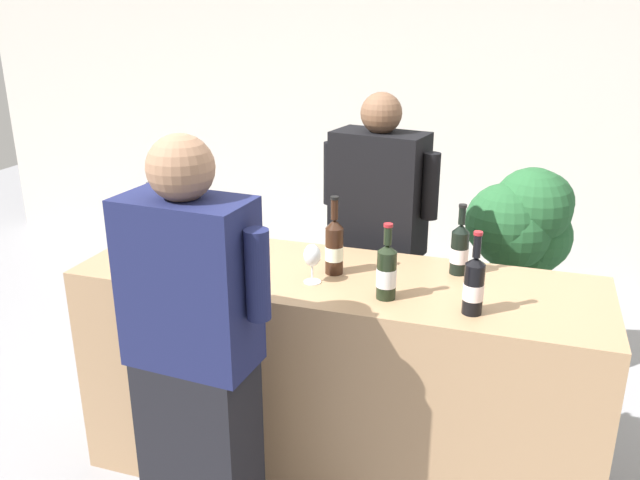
# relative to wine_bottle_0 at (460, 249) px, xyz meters

# --- Properties ---
(ground_plane) EXTENTS (12.00, 12.00, 0.00)m
(ground_plane) POSITION_rel_wine_bottle_0_xyz_m (-0.49, -0.18, -1.11)
(ground_plane) COLOR gray
(wall_back) EXTENTS (8.00, 0.10, 2.80)m
(wall_back) POSITION_rel_wine_bottle_0_xyz_m (-0.49, 2.42, 0.29)
(wall_back) COLOR beige
(wall_back) RESTS_ON ground_plane
(counter) EXTENTS (2.23, 0.68, 1.00)m
(counter) POSITION_rel_wine_bottle_0_xyz_m (-0.49, -0.18, -0.61)
(counter) COLOR #9E7A56
(counter) RESTS_ON ground_plane
(wine_bottle_0) EXTENTS (0.08, 0.08, 0.31)m
(wine_bottle_0) POSITION_rel_wine_bottle_0_xyz_m (0.00, 0.00, 0.00)
(wine_bottle_0) COLOR black
(wine_bottle_0) RESTS_ON counter
(wine_bottle_1) EXTENTS (0.07, 0.07, 0.33)m
(wine_bottle_1) POSITION_rel_wine_bottle_0_xyz_m (-1.43, -0.05, 0.01)
(wine_bottle_1) COLOR black
(wine_bottle_1) RESTS_ON counter
(wine_bottle_2) EXTENTS (0.08, 0.08, 0.34)m
(wine_bottle_2) POSITION_rel_wine_bottle_0_xyz_m (-0.50, -0.16, 0.01)
(wine_bottle_2) COLOR black
(wine_bottle_2) RESTS_ON counter
(wine_bottle_3) EXTENTS (0.08, 0.08, 0.34)m
(wine_bottle_3) POSITION_rel_wine_bottle_0_xyz_m (-1.35, -0.20, 0.01)
(wine_bottle_3) COLOR black
(wine_bottle_3) RESTS_ON counter
(wine_bottle_4) EXTENTS (0.08, 0.08, 0.30)m
(wine_bottle_4) POSITION_rel_wine_bottle_0_xyz_m (-0.24, -0.34, 0.00)
(wine_bottle_4) COLOR black
(wine_bottle_4) RESTS_ON counter
(wine_bottle_5) EXTENTS (0.08, 0.08, 0.32)m
(wine_bottle_5) POSITION_rel_wine_bottle_0_xyz_m (0.10, -0.37, 0.00)
(wine_bottle_5) COLOR black
(wine_bottle_5) RESTS_ON counter
(wine_glass) EXTENTS (0.07, 0.07, 0.17)m
(wine_glass) POSITION_rel_wine_bottle_0_xyz_m (-0.56, -0.28, 0.00)
(wine_glass) COLOR silver
(wine_glass) RESTS_ON counter
(person_server) EXTENTS (0.60, 0.32, 1.70)m
(person_server) POSITION_rel_wine_bottle_0_xyz_m (-0.45, 0.41, -0.29)
(person_server) COLOR black
(person_server) RESTS_ON ground_plane
(person_guest) EXTENTS (0.60, 0.27, 1.71)m
(person_guest) POSITION_rel_wine_bottle_0_xyz_m (-0.79, -0.87, -0.28)
(person_guest) COLOR black
(person_guest) RESTS_ON ground_plane
(potted_shrub) EXTENTS (0.59, 0.53, 1.26)m
(potted_shrub) POSITION_rel_wine_bottle_0_xyz_m (0.25, 0.96, -0.25)
(potted_shrub) COLOR brown
(potted_shrub) RESTS_ON ground_plane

